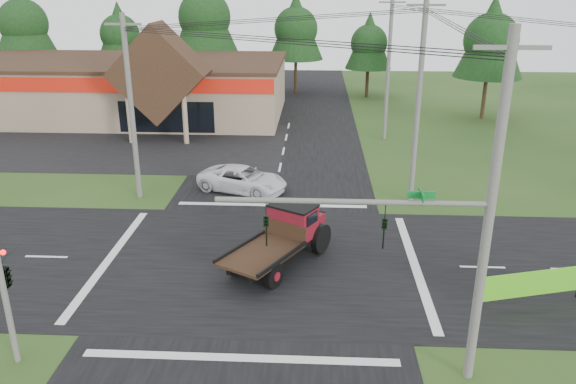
{
  "coord_description": "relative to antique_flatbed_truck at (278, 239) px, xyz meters",
  "views": [
    {
      "loc": [
        2.43,
        -22.77,
        11.99
      ],
      "look_at": [
        1.1,
        3.36,
        2.2
      ],
      "focal_mm": 35.0,
      "sensor_mm": 36.0,
      "label": 1
    }
  ],
  "objects": [
    {
      "name": "roadside_banner",
      "position": [
        10.18,
        -2.8,
        -0.52
      ],
      "size": [
        4.3,
        1.31,
        1.51
      ],
      "primitive_type": null,
      "rotation": [
        0.0,
        0.0,
        0.27
      ],
      "color": "#53C119",
      "rests_on": "ground"
    },
    {
      "name": "traffic_signal_mast",
      "position": [
        4.98,
        -7.32,
        3.15
      ],
      "size": [
        8.12,
        0.24,
        7.0
      ],
      "color": "#595651",
      "rests_on": "ground"
    },
    {
      "name": "utility_pole_ne",
      "position": [
        7.17,
        8.18,
        4.61
      ],
      "size": [
        2.0,
        0.3,
        11.5
      ],
      "color": "#595651",
      "rests_on": "ground"
    },
    {
      "name": "antique_flatbed_truck",
      "position": [
        0.0,
        0.0,
        0.0
      ],
      "size": [
        5.1,
        6.46,
        2.56
      ],
      "primitive_type": null,
      "rotation": [
        0.0,
        0.0,
        -0.53
      ],
      "color": "#5D0D18",
      "rests_on": "ground"
    },
    {
      "name": "tree_row_d",
      "position": [
        -0.83,
        42.18,
        6.1
      ],
      "size": [
        6.16,
        6.16,
        11.11
      ],
      "color": "#332316",
      "rests_on": "ground"
    },
    {
      "name": "tree_side_ne",
      "position": [
        17.17,
        30.18,
        6.1
      ],
      "size": [
        6.16,
        6.16,
        11.11
      ],
      "color": "#332316",
      "rests_on": "ground"
    },
    {
      "name": "utility_pole_n",
      "position": [
        7.17,
        22.18,
        4.46
      ],
      "size": [
        2.0,
        0.3,
        11.2
      ],
      "color": "#595651",
      "rests_on": "ground"
    },
    {
      "name": "tree_row_a",
      "position": [
        -30.83,
        40.18,
        6.77
      ],
      "size": [
        6.72,
        6.72,
        12.12
      ],
      "color": "#332316",
      "rests_on": "ground"
    },
    {
      "name": "tree_row_e",
      "position": [
        7.17,
        40.18,
        4.75
      ],
      "size": [
        5.04,
        5.04,
        9.09
      ],
      "color": "#332316",
      "rests_on": "ground"
    },
    {
      "name": "utility_pole_nr",
      "position": [
        6.67,
        -7.32,
        4.36
      ],
      "size": [
        2.0,
        0.3,
        11.0
      ],
      "color": "#595651",
      "rests_on": "ground"
    },
    {
      "name": "ground",
      "position": [
        -0.83,
        0.18,
        -1.28
      ],
      "size": [
        120.0,
        120.0,
        0.0
      ],
      "primitive_type": "plane",
      "color": "#213F16",
      "rests_on": "ground"
    },
    {
      "name": "road_ew",
      "position": [
        -0.83,
        0.18,
        -1.27
      ],
      "size": [
        120.0,
        12.0,
        0.02
      ],
      "primitive_type": "cube",
      "color": "black",
      "rests_on": "ground"
    },
    {
      "name": "road_ns",
      "position": [
        -0.83,
        0.18,
        -1.27
      ],
      "size": [
        12.0,
        120.0,
        0.02
      ],
      "primitive_type": "cube",
      "color": "black",
      "rests_on": "ground"
    },
    {
      "name": "utility_pole_nw",
      "position": [
        -8.83,
        8.18,
        4.11
      ],
      "size": [
        2.0,
        0.3,
        10.5
      ],
      "color": "#595651",
      "rests_on": "ground"
    },
    {
      "name": "parking_apron",
      "position": [
        -14.83,
        19.18,
        -1.26
      ],
      "size": [
        28.0,
        14.0,
        0.02
      ],
      "primitive_type": "cube",
      "color": "black",
      "rests_on": "ground"
    },
    {
      "name": "traffic_signal_corner",
      "position": [
        -8.33,
        -7.15,
        2.25
      ],
      "size": [
        0.53,
        2.48,
        4.4
      ],
      "color": "#595651",
      "rests_on": "ground"
    },
    {
      "name": "white_pickup",
      "position": [
        -2.81,
        9.47,
        -0.52
      ],
      "size": [
        5.98,
        4.23,
        1.51
      ],
      "primitive_type": "imported",
      "rotation": [
        0.0,
        0.0,
        1.22
      ],
      "color": "silver",
      "rests_on": "ground"
    },
    {
      "name": "cvs_building",
      "position": [
        -16.54,
        29.75,
        1.5
      ],
      "size": [
        30.4,
        18.2,
        9.19
      ],
      "color": "gray",
      "rests_on": "ground"
    },
    {
      "name": "tree_row_b",
      "position": [
        -20.83,
        42.18,
        5.43
      ],
      "size": [
        5.6,
        5.6,
        10.1
      ],
      "color": "#332316",
      "rests_on": "ground"
    },
    {
      "name": "tree_row_c",
      "position": [
        -10.83,
        41.18,
        7.44
      ],
      "size": [
        7.28,
        7.28,
        13.13
      ],
      "color": "#332316",
      "rests_on": "ground"
    }
  ]
}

